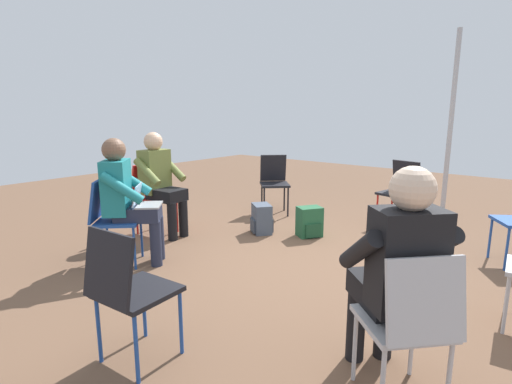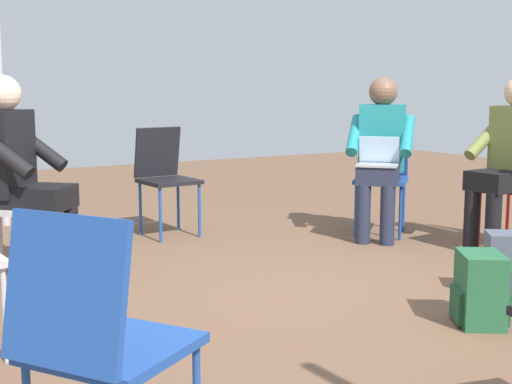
% 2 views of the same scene
% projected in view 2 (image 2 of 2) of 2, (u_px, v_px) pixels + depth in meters
% --- Properties ---
extents(ground_plane, '(14.00, 14.00, 0.00)m').
position_uv_depth(ground_plane, '(311.00, 297.00, 3.99)').
color(ground_plane, brown).
extents(chair_northeast, '(0.58, 0.58, 0.85)m').
position_uv_depth(chair_northeast, '(382.00, 172.00, 5.67)').
color(chair_northeast, '#1E4799').
rests_on(chair_northeast, ground).
extents(chair_southwest, '(0.58, 0.56, 0.85)m').
position_uv_depth(chair_southwest, '(96.00, 335.00, 1.95)').
color(chair_southwest, '#1E4799').
rests_on(chair_southwest, ground).
extents(chair_north, '(0.43, 0.47, 0.85)m').
position_uv_depth(chair_north, '(165.00, 173.00, 5.61)').
color(chair_north, black).
rests_on(chair_north, ground).
extents(person_with_laptop, '(0.64, 0.64, 1.24)m').
position_uv_depth(person_with_laptop, '(380.00, 149.00, 5.48)').
color(person_with_laptop, '#23283D').
rests_on(person_with_laptop, ground).
extents(person_in_black, '(0.63, 0.63, 1.24)m').
position_uv_depth(person_in_black, '(20.00, 166.00, 4.28)').
color(person_in_black, black).
rests_on(person_in_black, ground).
extents(person_in_olive, '(0.54, 0.52, 1.24)m').
position_uv_depth(person_in_olive, '(509.00, 154.00, 5.06)').
color(person_in_olive, black).
rests_on(person_in_olive, ground).
extents(backpack_near_laptop_user, '(0.34, 0.33, 0.36)m').
position_uv_depth(backpack_near_laptop_user, '(511.00, 268.00, 4.00)').
color(backpack_near_laptop_user, '#475160').
rests_on(backpack_near_laptop_user, ground).
extents(backpack_by_empty_chair, '(0.32, 0.34, 0.36)m').
position_uv_depth(backpack_by_empty_chair, '(480.00, 293.00, 3.52)').
color(backpack_by_empty_chair, '#235B38').
rests_on(backpack_by_empty_chair, ground).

